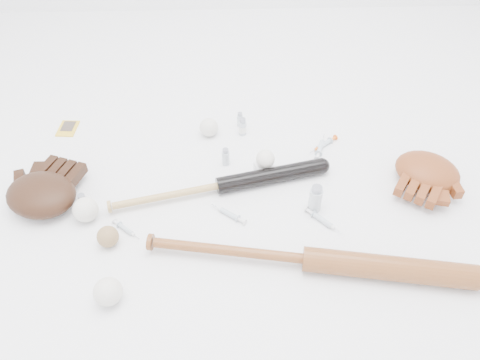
{
  "coord_description": "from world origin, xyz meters",
  "views": [
    {
      "loc": [
        -0.0,
        -1.03,
        1.17
      ],
      "look_at": [
        0.03,
        0.08,
        0.06
      ],
      "focal_mm": 35.0,
      "sensor_mm": 36.0,
      "label": 1
    }
  ],
  "objects_px": {
    "bat_wood": "(307,259)",
    "glove_dark": "(41,194)",
    "pedestal": "(265,169)",
    "bat_dark": "(220,186)"
  },
  "relations": [
    {
      "from": "bat_wood",
      "to": "glove_dark",
      "type": "bearing_deg",
      "value": 171.33
    },
    {
      "from": "bat_wood",
      "to": "glove_dark",
      "type": "distance_m",
      "value": 0.89
    },
    {
      "from": "bat_wood",
      "to": "glove_dark",
      "type": "height_order",
      "value": "glove_dark"
    },
    {
      "from": "glove_dark",
      "to": "pedestal",
      "type": "relative_size",
      "value": 4.39
    },
    {
      "from": "bat_dark",
      "to": "pedestal",
      "type": "relative_size",
      "value": 12.43
    },
    {
      "from": "bat_wood",
      "to": "pedestal",
      "type": "distance_m",
      "value": 0.42
    },
    {
      "from": "bat_dark",
      "to": "bat_wood",
      "type": "height_order",
      "value": "bat_wood"
    },
    {
      "from": "bat_dark",
      "to": "pedestal",
      "type": "xyz_separation_m",
      "value": [
        0.16,
        0.09,
        -0.01
      ]
    },
    {
      "from": "pedestal",
      "to": "bat_wood",
      "type": "bearing_deg",
      "value": -76.87
    },
    {
      "from": "bat_wood",
      "to": "glove_dark",
      "type": "xyz_separation_m",
      "value": [
        -0.84,
        0.28,
        0.01
      ]
    }
  ]
}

